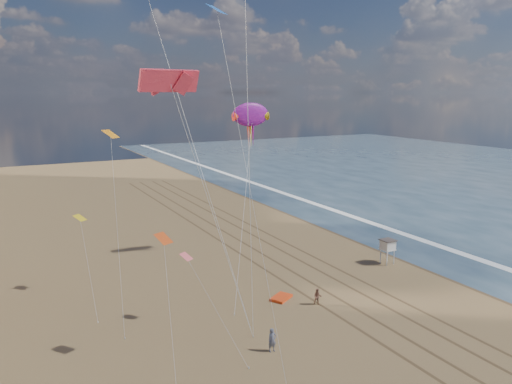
% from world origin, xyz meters
% --- Properties ---
extents(wet_sand, '(260.00, 260.00, 0.00)m').
position_xyz_m(wet_sand, '(19.00, 40.00, 0.00)').
color(wet_sand, '#42301E').
rests_on(wet_sand, ground).
extents(foam, '(260.00, 260.00, 0.00)m').
position_xyz_m(foam, '(23.20, 40.00, 0.00)').
color(foam, white).
rests_on(foam, ground).
extents(tracks, '(7.68, 120.00, 0.01)m').
position_xyz_m(tracks, '(2.55, 30.00, 0.01)').
color(tracks, brown).
rests_on(tracks, ground).
extents(lifeguard_stand, '(1.61, 1.61, 2.90)m').
position_xyz_m(lifeguard_stand, '(12.40, 23.07, 2.24)').
color(lifeguard_stand, white).
rests_on(lifeguard_stand, ground).
extents(grounded_kite, '(2.62, 2.34, 0.25)m').
position_xyz_m(grounded_kite, '(-3.76, 20.07, 0.13)').
color(grounded_kite, '#FF4415').
rests_on(grounded_kite, ground).
extents(show_kite, '(6.98, 7.96, 23.82)m').
position_xyz_m(show_kite, '(0.02, 33.79, 17.05)').
color(show_kite, '#96179B').
rests_on(show_kite, ground).
extents(kite_flyer_a, '(0.69, 0.46, 1.88)m').
position_xyz_m(kite_flyer_a, '(-9.48, 11.80, 0.94)').
color(kite_flyer_a, slate).
rests_on(kite_flyer_a, ground).
extents(kite_flyer_b, '(0.99, 0.94, 1.62)m').
position_xyz_m(kite_flyer_b, '(-1.46, 17.28, 0.81)').
color(kite_flyer_b, brown).
rests_on(kite_flyer_b, ground).
extents(small_kites, '(11.09, 17.70, 20.71)m').
position_xyz_m(small_kites, '(-15.37, 22.37, 14.99)').
color(small_kites, blue).
rests_on(small_kites, ground).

